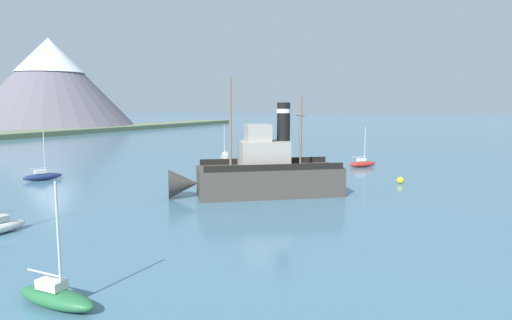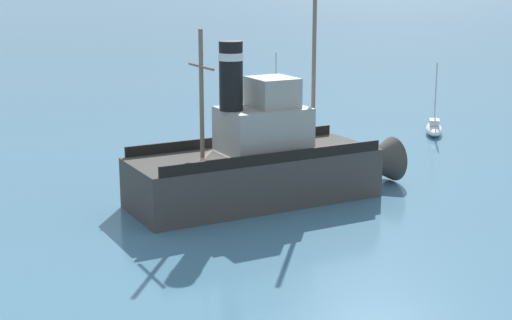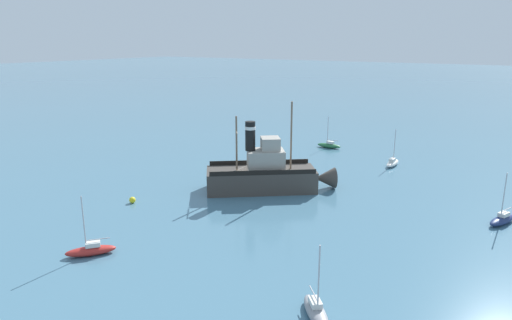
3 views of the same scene
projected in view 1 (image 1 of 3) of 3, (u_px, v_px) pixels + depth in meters
name	position (u px, v px, depth m)	size (l,w,h in m)	color
ground_plane	(283.00, 194.00, 38.91)	(600.00, 600.00, 0.00)	#477289
old_tugboat	(262.00, 174.00, 38.41)	(11.56, 13.40, 9.90)	#423D38
sailboat_red	(362.00, 163.00, 55.71)	(3.65, 3.24, 4.90)	#B22823
sailboat_green	(56.00, 296.00, 17.35)	(1.19, 3.82, 4.90)	#286B3D
sailboat_grey	(225.00, 157.00, 62.28)	(3.56, 3.36, 4.90)	gray
sailboat_navy	(42.00, 176.00, 46.13)	(3.94, 2.38, 4.90)	navy
mooring_buoy	(400.00, 180.00, 44.13)	(0.65, 0.65, 0.65)	yellow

